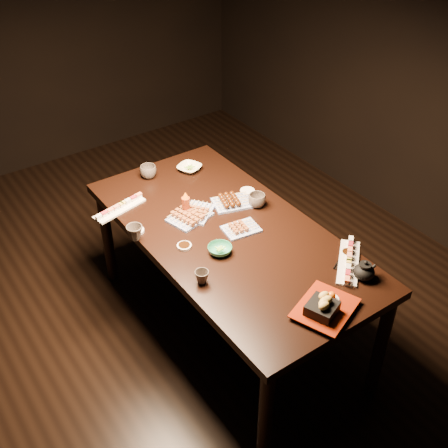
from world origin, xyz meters
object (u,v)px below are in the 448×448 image
(dining_table, at_px, (229,282))
(teacup_far_left, at_px, (135,233))
(yakitori_plate_right, at_px, (241,226))
(teacup_near_left, at_px, (202,277))
(tempura_tray, at_px, (326,303))
(teacup_mid_right, at_px, (257,200))
(yakitori_plate_center, at_px, (197,210))
(teapot, at_px, (364,270))
(yakitori_plate_left, at_px, (190,214))
(edamame_bowl_cream, at_px, (189,168))
(condiment_bottle, at_px, (186,203))
(sushi_platter_far, at_px, (119,207))
(teacup_far_right, at_px, (148,172))
(sushi_platter_near, at_px, (349,260))
(edamame_bowl_green, at_px, (220,250))

(dining_table, bearing_deg, teacup_far_left, 139.36)
(yakitori_plate_right, relative_size, teacup_near_left, 2.74)
(tempura_tray, height_order, teacup_far_left, tempura_tray)
(teacup_mid_right, bearing_deg, dining_table, -158.70)
(yakitori_plate_center, xyz_separation_m, teapot, (0.37, -0.94, 0.03))
(yakitori_plate_left, bearing_deg, tempura_tray, -97.27)
(edamame_bowl_cream, relative_size, condiment_bottle, 0.99)
(yakitori_plate_center, xyz_separation_m, teacup_far_left, (-0.40, -0.00, 0.01))
(sushi_platter_far, bearing_deg, teacup_far_left, 66.81)
(edamame_bowl_cream, distance_m, condiment_bottle, 0.49)
(yakitori_plate_center, relative_size, yakitori_plate_right, 1.07)
(tempura_tray, relative_size, teacup_far_right, 2.84)
(tempura_tray, bearing_deg, yakitori_plate_right, 64.98)
(yakitori_plate_center, xyz_separation_m, yakitori_plate_left, (-0.06, -0.01, 0.00))
(edamame_bowl_cream, xyz_separation_m, teacup_mid_right, (0.11, -0.57, 0.02))
(teacup_near_left, bearing_deg, teacup_far_left, 101.96)
(yakitori_plate_left, bearing_deg, yakitori_plate_right, -69.99)
(teacup_near_left, xyz_separation_m, teacup_far_right, (0.26, 1.02, 0.01))
(sushi_platter_far, bearing_deg, edamame_bowl_cream, -178.90)
(teapot, bearing_deg, sushi_platter_near, 87.11)
(yakitori_plate_left, relative_size, edamame_bowl_cream, 1.61)
(sushi_platter_near, relative_size, yakitori_plate_left, 1.54)
(yakitori_plate_center, bearing_deg, teacup_far_left, 143.78)
(teacup_far_right, height_order, teapot, teapot)
(teapot, bearing_deg, teacup_far_left, 136.74)
(yakitori_plate_center, distance_m, edamame_bowl_cream, 0.49)
(dining_table, height_order, edamame_bowl_cream, edamame_bowl_cream)
(dining_table, distance_m, teacup_far_left, 0.66)
(edamame_bowl_green, height_order, condiment_bottle, condiment_bottle)
(teacup_mid_right, relative_size, teapot, 0.82)
(dining_table, xyz_separation_m, edamame_bowl_cream, (0.17, 0.68, 0.39))
(yakitori_plate_center, xyz_separation_m, edamame_bowl_cream, (0.22, 0.44, -0.01))
(teacup_far_left, bearing_deg, yakitori_plate_left, -1.73)
(teapot, bearing_deg, tempura_tray, -162.34)
(tempura_tray, bearing_deg, sushi_platter_near, 7.60)
(sushi_platter_far, relative_size, edamame_bowl_cream, 2.26)
(yakitori_plate_left, xyz_separation_m, teapot, (0.43, -0.93, 0.02))
(sushi_platter_near, xyz_separation_m, teacup_far_left, (-0.80, 0.81, 0.02))
(yakitori_plate_right, relative_size, teacup_mid_right, 1.91)
(dining_table, distance_m, tempura_tray, 0.87)
(teapot, height_order, condiment_bottle, condiment_bottle)
(teacup_far_right, bearing_deg, condiment_bottle, -92.00)
(teacup_far_left, bearing_deg, yakitori_plate_right, -27.32)
(yakitori_plate_right, xyz_separation_m, teacup_far_right, (-0.15, 0.79, 0.02))
(teacup_near_left, bearing_deg, yakitori_plate_center, 59.34)
(edamame_bowl_green, relative_size, teacup_far_left, 1.45)
(sushi_platter_far, relative_size, teacup_far_right, 3.17)
(yakitori_plate_left, bearing_deg, teacup_far_left, 164.05)
(tempura_tray, distance_m, teacup_far_left, 1.10)
(sushi_platter_far, xyz_separation_m, teacup_far_right, (0.31, 0.22, 0.02))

